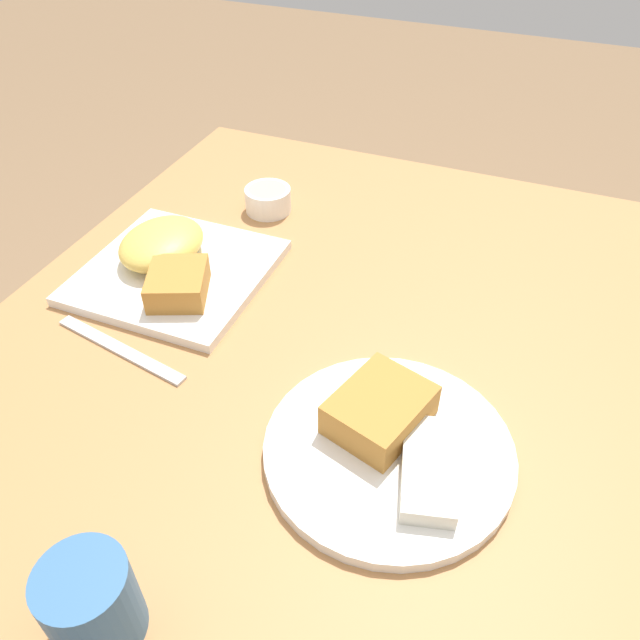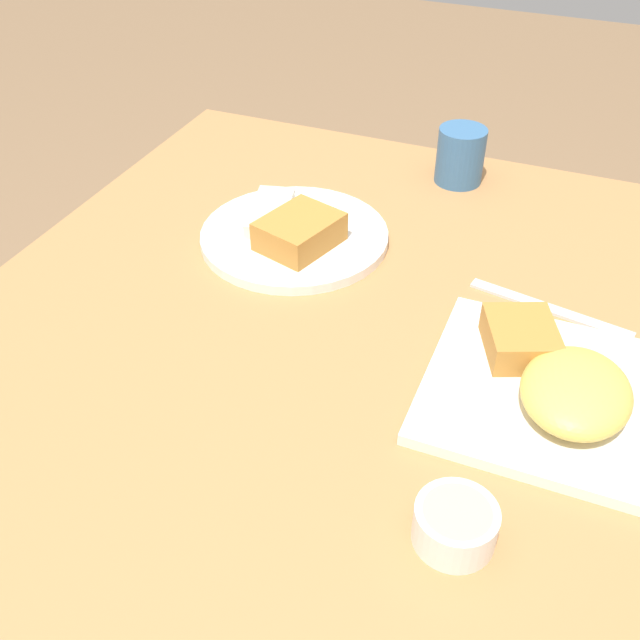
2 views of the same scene
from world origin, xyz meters
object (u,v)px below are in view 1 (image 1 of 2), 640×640
at_px(butter_knife, 120,349).
at_px(coffee_mug, 92,603).
at_px(plate_oval_far, 390,442).
at_px(plate_square_near, 171,262).
at_px(sauce_ramekin, 268,199).

height_order(butter_knife, coffee_mug, coffee_mug).
distance_m(butter_knife, coffee_mug, 0.34).
relative_size(plate_oval_far, butter_knife, 1.28).
bearing_deg(plate_square_near, sauce_ramekin, 166.31).
bearing_deg(butter_knife, plate_square_near, 109.02).
relative_size(sauce_ramekin, butter_knife, 0.36).
bearing_deg(butter_knife, plate_oval_far, 7.20).
bearing_deg(coffee_mug, plate_oval_far, 147.52).
bearing_deg(plate_oval_far, sauce_ramekin, -140.14).
relative_size(sauce_ramekin, coffee_mug, 0.85).
height_order(plate_square_near, sauce_ramekin, plate_square_near).
distance_m(plate_square_near, butter_knife, 0.16).
distance_m(plate_square_near, coffee_mug, 0.49).
height_order(plate_square_near, plate_oval_far, plate_square_near).
distance_m(plate_oval_far, butter_knife, 0.35).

